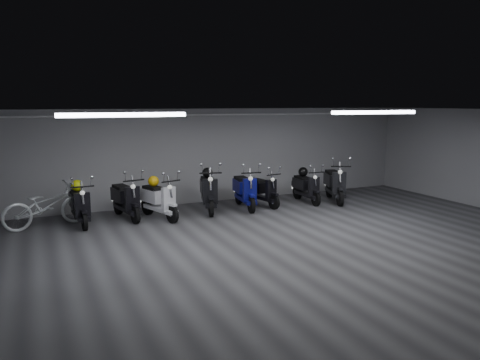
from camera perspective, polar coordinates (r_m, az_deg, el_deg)
name	(u,v)px	position (r m, az deg, el deg)	size (l,w,h in m)	color
floor	(286,249)	(9.60, 5.68, -8.53)	(14.00, 10.00, 0.01)	#39393C
ceiling	(288,111)	(9.13, 5.97, 8.49)	(14.00, 10.00, 0.01)	gray
back_wall	(202,156)	(13.77, -4.67, 2.98)	(14.00, 0.01, 2.80)	#939395
fluor_strip_left	(123,115)	(9.03, -14.28, 7.83)	(2.40, 0.18, 0.08)	white
fluor_strip_right	(375,112)	(11.69, 16.37, 8.06)	(2.40, 0.18, 0.08)	white
conduit	(203,115)	(13.61, -4.62, 8.05)	(0.05, 0.05, 13.60)	white
scooter_0	(79,199)	(11.87, -19.29, -2.25)	(0.58, 1.74, 1.30)	black
scooter_1	(126,193)	(12.16, -13.98, -1.61)	(0.60, 1.81, 1.35)	black
scooter_2	(159,194)	(11.99, -10.02, -1.70)	(0.59, 1.77, 1.32)	silver
scooter_3	(208,186)	(12.66, -3.93, -0.69)	(0.65, 1.94, 1.44)	black
scooter_4	(245,185)	(12.98, 0.60, -0.57)	(0.62, 1.85, 1.38)	navy
scooter_7	(262,185)	(13.32, 2.73, -0.64)	(0.55, 1.65, 1.23)	black
scooter_8	(307,182)	(13.90, 8.26, -0.30)	(0.55, 1.65, 1.23)	black
scooter_9	(335,178)	(14.19, 11.68, 0.23)	(0.65, 1.94, 1.44)	black
bicycle	(46,200)	(11.97, -22.91, -2.35)	(0.71, 2.02, 1.31)	silver
helmet_0	(303,172)	(14.05, 7.82, 1.01)	(0.29, 0.29, 0.29)	black
helmet_1	(77,185)	(12.05, -19.54, -0.65)	(0.29, 0.29, 0.29)	#DBE80D
helmet_2	(207,173)	(12.87, -4.06, 0.91)	(0.29, 0.29, 0.29)	black
helmet_3	(153,181)	(12.14, -10.68, -0.15)	(0.28, 0.28, 0.28)	gold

